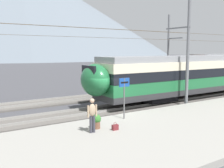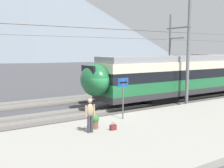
% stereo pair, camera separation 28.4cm
% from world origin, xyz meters
% --- Properties ---
extents(ground_plane, '(400.00, 400.00, 0.00)m').
position_xyz_m(ground_plane, '(0.00, 0.00, 0.00)').
color(ground_plane, '#424247').
extents(platform_slab, '(120.00, 7.71, 0.32)m').
position_xyz_m(platform_slab, '(0.00, -4.98, 0.16)').
color(platform_slab, gray).
rests_on(platform_slab, ground).
extents(track_near, '(120.00, 3.00, 0.28)m').
position_xyz_m(track_near, '(0.00, 1.24, 0.07)').
color(track_near, '#5B5651').
rests_on(track_near, ground).
extents(track_far, '(120.00, 3.00, 0.28)m').
position_xyz_m(track_far, '(0.00, 6.17, 0.07)').
color(track_far, '#5B5651').
rests_on(track_far, ground).
extents(train_near_platform, '(28.07, 2.98, 4.27)m').
position_xyz_m(train_near_platform, '(12.78, 1.24, 2.23)').
color(train_near_platform, '#2D2D30').
rests_on(train_near_platform, track_near).
extents(catenary_mast_mid, '(43.21, 2.44, 8.27)m').
position_xyz_m(catenary_mast_mid, '(6.31, -0.75, 4.30)').
color(catenary_mast_mid, slate).
rests_on(catenary_mast_mid, ground).
extents(catenary_mast_far_side, '(43.21, 2.33, 8.47)m').
position_xyz_m(catenary_mast_far_side, '(13.35, 8.05, 4.36)').
color(catenary_mast_far_side, slate).
rests_on(catenary_mast_far_side, ground).
extents(platform_sign, '(0.70, 0.08, 2.40)m').
position_xyz_m(platform_sign, '(-0.49, -2.21, 2.07)').
color(platform_sign, '#59595B').
rests_on(platform_sign, platform_slab).
extents(passenger_walking, '(0.53, 0.22, 1.69)m').
position_xyz_m(passenger_walking, '(-3.31, -3.50, 1.26)').
color(passenger_walking, '#383842').
rests_on(passenger_walking, platform_slab).
extents(handbag_beside_passenger, '(0.32, 0.18, 0.40)m').
position_xyz_m(handbag_beside_passenger, '(-2.15, -3.76, 0.46)').
color(handbag_beside_passenger, maroon).
rests_on(handbag_beside_passenger, platform_slab).
extents(potted_plant_platform_edge, '(0.47, 0.47, 0.74)m').
position_xyz_m(potted_plant_platform_edge, '(-2.81, -3.02, 0.74)').
color(potted_plant_platform_edge, brown).
rests_on(potted_plant_platform_edge, platform_slab).
extents(mountain_central_peak, '(218.15, 218.15, 68.26)m').
position_xyz_m(mountain_central_peak, '(38.35, 183.42, 34.13)').
color(mountain_central_peak, slate).
rests_on(mountain_central_peak, ground).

